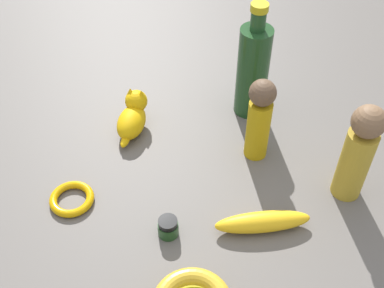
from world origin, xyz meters
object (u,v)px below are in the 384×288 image
Objects in this scene: bottle_tall at (253,69)px; person_figure_child at (358,152)px; nail_polish_jar at (168,227)px; person_figure_adult at (259,118)px; bangle at (72,199)px; banana at (263,222)px; cat_figurine at (133,116)px.

person_figure_child is at bearing -3.68° from bottle_tall.
person_figure_adult is at bearing 100.38° from nail_polish_jar.
person_figure_adult is (0.11, -0.09, -0.01)m from bottle_tall.
person_figure_child is at bearing 54.26° from bangle.
person_figure_adult reaches higher than banana.
person_figure_child is at bearing 19.81° from person_figure_adult.
bangle is 0.45× the size of person_figure_adult.
nail_polish_jar reaches higher than bangle.
bangle is at bearing -108.99° from person_figure_adult.
bangle is at bearing -64.97° from cat_figurine.
bangle is 0.32× the size of bottle_tall.
nail_polish_jar is 0.14× the size of bottle_tall.
person_figure_child reaches higher than person_figure_adult.
banana reaches higher than bangle.
person_figure_child is (0.32, 0.45, 0.11)m from bangle.
nail_polish_jar is at bearing -21.44° from cat_figurine.
bottle_tall reaches higher than bangle.
person_figure_adult is (-0.19, -0.07, -0.01)m from person_figure_child.
bottle_tall is 0.31m from person_figure_child.
bottle_tall is 0.36m from banana.
nail_polish_jar is 0.30m from cat_figurine.
person_figure_child is 1.22× the size of banana.
bottle_tall reaches higher than nail_polish_jar.
bottle_tall is at bearing 65.21° from cat_figurine.
person_figure_adult is (0.13, 0.38, 0.10)m from bangle.
bottle_tall is 1.42× the size of person_figure_adult.
person_figure_adult reaches higher than cat_figurine.
cat_figurine is (-0.28, 0.11, 0.02)m from nail_polish_jar.
bangle is 2.25× the size of nail_polish_jar.
person_figure_child is (0.42, 0.23, 0.08)m from cat_figurine.
cat_figurine is 0.29m from person_figure_adult.
bangle is 0.75× the size of cat_figurine.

